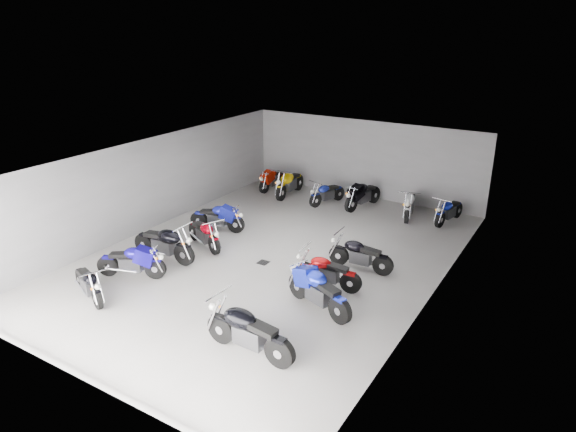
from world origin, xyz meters
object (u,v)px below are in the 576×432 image
motorcycle_right_c (318,290)px  motorcycle_back_f (449,211)px  motorcycle_left_e (218,218)px  motorcycle_right_a (248,332)px  drain_grate (263,262)px  motorcycle_right_e (360,255)px  motorcycle_back_b (289,183)px  motorcycle_left_c (164,243)px  motorcycle_right_d (327,271)px  motorcycle_left_d (204,233)px  motorcycle_left_b (132,262)px  motorcycle_back_c (327,193)px  motorcycle_back_a (273,179)px  motorcycle_left_a (89,283)px  motorcycle_back_e (409,204)px  motorcycle_back_d (363,195)px

motorcycle_right_c → motorcycle_back_f: bearing=11.3°
motorcycle_left_e → motorcycle_right_a: size_ratio=0.86×
drain_grate → motorcycle_right_e: motorcycle_right_e is taller
motorcycle_left_e → motorcycle_right_c: size_ratio=0.92×
drain_grate → motorcycle_back_b: 6.53m
motorcycle_left_c → motorcycle_right_a: bearing=60.5°
drain_grate → motorcycle_right_d: motorcycle_right_d is taller
motorcycle_left_d → motorcycle_back_b: (-0.38, 5.97, 0.07)m
motorcycle_left_b → motorcycle_right_d: size_ratio=0.97×
motorcycle_back_c → motorcycle_left_b: bearing=95.3°
motorcycle_left_b → motorcycle_back_f: size_ratio=1.01×
motorcycle_right_e → motorcycle_back_b: bearing=46.0°
motorcycle_right_a → motorcycle_back_c: bearing=19.6°
motorcycle_left_c → drain_grate: bearing=115.1°
motorcycle_back_c → motorcycle_back_f: bearing=-156.7°
motorcycle_back_a → motorcycle_back_f: motorcycle_back_a is taller
motorcycle_left_a → motorcycle_left_c: motorcycle_left_c is taller
motorcycle_left_a → motorcycle_back_a: motorcycle_back_a is taller
drain_grate → motorcycle_left_a: size_ratio=0.18×
drain_grate → motorcycle_left_e: bearing=154.7°
drain_grate → motorcycle_right_e: (2.69, 1.11, 0.48)m
motorcycle_left_e → motorcycle_back_a: size_ratio=1.01×
motorcycle_right_a → motorcycle_right_d: motorcycle_right_a is taller
motorcycle_back_f → drain_grate: bearing=69.9°
motorcycle_back_e → motorcycle_left_d: bearing=39.3°
motorcycle_right_c → motorcycle_right_d: 1.22m
motorcycle_right_e → motorcycle_left_c: bearing=113.0°
motorcycle_right_a → motorcycle_right_d: 3.63m
motorcycle_left_e → motorcycle_right_d: (5.14, -1.67, -0.01)m
motorcycle_right_e → motorcycle_left_d: bearing=101.0°
motorcycle_right_d → motorcycle_back_d: size_ratio=0.92×
motorcycle_back_f → motorcycle_right_e: bearing=88.5°
drain_grate → motorcycle_left_c: (-2.70, -1.40, 0.55)m
drain_grate → motorcycle_left_b: size_ratio=0.17×
motorcycle_left_c → motorcycle_right_d: size_ratio=1.16×
drain_grate → motorcycle_back_c: bearing=98.1°
drain_grate → motorcycle_left_c: size_ratio=0.14×
motorcycle_left_b → motorcycle_back_b: motorcycle_back_b is taller
motorcycle_left_c → motorcycle_right_c: motorcycle_left_c is taller
motorcycle_left_b → motorcycle_back_e: bearing=125.9°
motorcycle_right_a → motorcycle_back_f: motorcycle_right_a is taller
motorcycle_right_d → motorcycle_back_d: 6.74m
motorcycle_left_b → motorcycle_left_c: size_ratio=0.84×
drain_grate → motorcycle_left_d: 2.33m
motorcycle_back_a → motorcycle_right_e: bearing=143.0°
drain_grate → motorcycle_right_e: size_ratio=0.16×
motorcycle_left_d → motorcycle_right_c: motorcycle_right_c is taller
motorcycle_back_f → motorcycle_left_d: bearing=57.4°
drain_grate → motorcycle_right_d: 2.42m
motorcycle_left_a → motorcycle_right_d: bearing=148.2°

